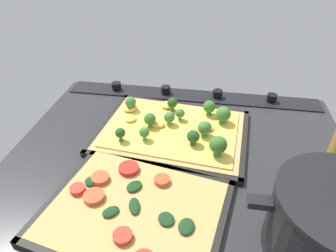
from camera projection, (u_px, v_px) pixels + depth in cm
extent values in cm
cube|color=#28282B|center=(179.00, 164.00, 66.14)|extent=(76.99, 64.11, 3.00)
cube|color=black|center=(191.00, 95.00, 88.09)|extent=(73.91, 7.00, 0.80)
cylinder|color=black|center=(272.00, 97.00, 84.36)|extent=(2.80, 2.80, 1.80)
cylinder|color=black|center=(218.00, 93.00, 86.35)|extent=(2.80, 2.80, 1.80)
cylinder|color=black|center=(166.00, 89.00, 88.34)|extent=(2.80, 2.80, 1.80)
cylinder|color=black|center=(116.00, 86.00, 90.33)|extent=(2.80, 2.80, 1.80)
cube|color=black|center=(173.00, 133.00, 72.65)|extent=(37.98, 30.19, 0.50)
cube|color=black|center=(184.00, 106.00, 82.56)|extent=(35.48, 4.65, 1.30)
cube|color=black|center=(158.00, 167.00, 62.27)|extent=(35.48, 4.65, 1.30)
cube|color=black|center=(244.00, 143.00, 68.86)|extent=(3.81, 26.85, 1.30)
cube|color=black|center=(108.00, 122.00, 75.97)|extent=(3.81, 26.85, 1.30)
cube|color=tan|center=(173.00, 131.00, 72.21)|extent=(35.36, 27.57, 1.00)
cube|color=#EDC64C|center=(173.00, 129.00, 71.81)|extent=(32.48, 24.88, 0.40)
cone|color=#5B9F46|center=(209.00, 113.00, 76.24)|extent=(1.75, 1.75, 1.21)
sphere|color=#386B28|center=(209.00, 107.00, 75.21)|extent=(3.17, 3.17, 3.17)
cone|color=#427635|center=(121.00, 138.00, 67.26)|extent=(1.29, 1.29, 1.32)
sphere|color=#264C1C|center=(120.00, 133.00, 66.37)|extent=(2.34, 2.34, 2.34)
cone|color=#427635|center=(193.00, 142.00, 66.29)|extent=(1.59, 1.59, 1.08)
sphere|color=#264C1C|center=(193.00, 136.00, 65.35)|extent=(2.90, 2.90, 2.90)
cone|color=#68AD54|center=(180.00, 118.00, 74.31)|extent=(1.27, 1.27, 1.09)
sphere|color=#427533|center=(180.00, 113.00, 73.49)|extent=(2.31, 2.31, 2.31)
cone|color=#5B9F46|center=(150.00, 125.00, 71.90)|extent=(1.60, 1.60, 1.13)
sphere|color=#386B28|center=(150.00, 119.00, 70.95)|extent=(2.91, 2.91, 2.91)
cone|color=#5B9F46|center=(217.00, 152.00, 63.23)|extent=(2.10, 2.10, 1.35)
sphere|color=#386B28|center=(218.00, 145.00, 62.01)|extent=(3.82, 3.82, 3.82)
cone|color=#68AD54|center=(145.00, 137.00, 67.63)|extent=(1.31, 1.31, 1.19)
sphere|color=#427533|center=(144.00, 132.00, 66.77)|extent=(2.38, 2.38, 2.38)
cone|color=#68AD54|center=(169.00, 122.00, 72.77)|extent=(1.48, 1.48, 1.02)
sphere|color=#427533|center=(169.00, 117.00, 71.89)|extent=(2.70, 2.70, 2.70)
cone|color=#68AD54|center=(222.00, 121.00, 73.40)|extent=(2.06, 2.06, 1.04)
sphere|color=#427533|center=(223.00, 114.00, 72.29)|extent=(3.74, 3.74, 3.74)
cone|color=#68AD54|center=(204.00, 134.00, 68.96)|extent=(1.79, 1.79, 0.98)
sphere|color=#427533|center=(205.00, 128.00, 67.98)|extent=(3.25, 3.25, 3.25)
cone|color=#427635|center=(172.00, 108.00, 77.81)|extent=(1.46, 1.46, 1.39)
sphere|color=#264C1C|center=(172.00, 103.00, 76.84)|extent=(2.65, 2.65, 2.65)
cone|color=#68AD54|center=(131.00, 108.00, 78.14)|extent=(1.58, 1.58, 1.27)
sphere|color=#427533|center=(131.00, 102.00, 77.16)|extent=(2.87, 2.87, 2.87)
ellipsoid|color=#EDC64C|center=(208.00, 127.00, 71.10)|extent=(3.98, 4.10, 1.10)
ellipsoid|color=#EDC64C|center=(167.00, 105.00, 79.44)|extent=(4.16, 4.36, 1.29)
ellipsoid|color=#EDC64C|center=(131.00, 119.00, 74.05)|extent=(3.70, 3.65, 1.02)
ellipsoid|color=#EDC64C|center=(158.00, 124.00, 72.12)|extent=(3.51, 2.74, 1.19)
ellipsoid|color=#EDC64C|center=(130.00, 108.00, 78.16)|extent=(4.94, 5.08, 1.35)
cube|color=black|center=(135.00, 213.00, 53.10)|extent=(36.07, 31.21, 0.50)
cube|color=black|center=(159.00, 167.00, 62.25)|extent=(31.42, 7.22, 1.30)
cube|color=black|center=(219.00, 237.00, 48.58)|extent=(6.05, 25.40, 1.30)
cube|color=black|center=(63.00, 189.00, 57.15)|extent=(6.05, 25.40, 1.30)
cube|color=tan|center=(134.00, 210.00, 52.70)|extent=(33.25, 28.40, 0.90)
cylinder|color=red|center=(123.00, 236.00, 47.28)|extent=(3.21, 3.21, 1.00)
cylinder|color=#D14723|center=(94.00, 197.00, 54.00)|extent=(3.87, 3.87, 1.00)
cylinder|color=#B22319|center=(129.00, 169.00, 60.06)|extent=(4.12, 4.12, 1.00)
cylinder|color=#D14723|center=(100.00, 178.00, 57.83)|extent=(3.56, 3.56, 1.00)
cylinder|color=red|center=(78.00, 189.00, 55.46)|extent=(2.88, 2.88, 1.00)
cylinder|color=#D14723|center=(162.00, 180.00, 57.38)|extent=(3.11, 3.11, 1.00)
ellipsoid|color=#193819|center=(91.00, 181.00, 57.33)|extent=(2.72, 2.75, 0.60)
ellipsoid|color=#193819|center=(111.00, 212.00, 51.35)|extent=(3.72, 3.69, 0.60)
ellipsoid|color=#193819|center=(186.00, 226.00, 48.91)|extent=(3.25, 3.84, 0.60)
ellipsoid|color=#193819|center=(168.00, 219.00, 50.09)|extent=(3.99, 4.07, 0.60)
ellipsoid|color=#193819|center=(134.00, 206.00, 52.39)|extent=(3.05, 4.21, 0.60)
ellipsoid|color=#193819|center=(134.00, 186.00, 56.25)|extent=(3.86, 4.11, 0.60)
cylinder|color=black|center=(333.00, 228.00, 43.87)|extent=(19.02, 19.02, 11.69)
cube|color=black|center=(260.00, 202.00, 43.18)|extent=(3.60, 2.00, 1.20)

